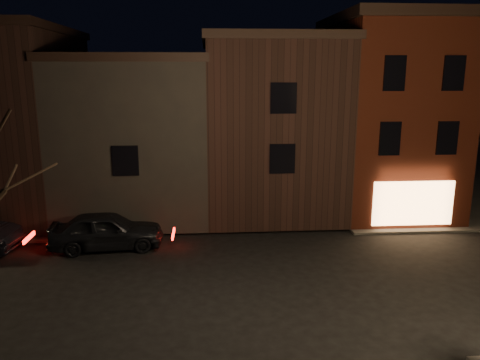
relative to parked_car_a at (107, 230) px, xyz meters
name	(u,v)px	position (x,y,z in m)	size (l,w,h in m)	color
ground	(263,285)	(6.50, -4.14, -0.83)	(120.00, 120.00, 0.00)	black
sidewalk_far_right	(478,167)	(26.50, 15.86, -0.77)	(30.00, 30.00, 0.12)	#2D2B28
corner_building	(388,114)	(14.50, 5.33, 4.57)	(6.50, 8.50, 10.50)	#45160C
row_building_a	(269,123)	(8.00, 6.36, 4.00)	(7.30, 10.30, 9.40)	black
row_building_b	(140,133)	(0.75, 6.36, 3.50)	(7.80, 10.30, 8.40)	black
row_building_c	(5,121)	(-6.50, 6.36, 4.25)	(7.30, 10.30, 9.90)	black
parked_car_a	(107,230)	(0.00, 0.00, 0.00)	(1.97, 4.90, 1.67)	black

